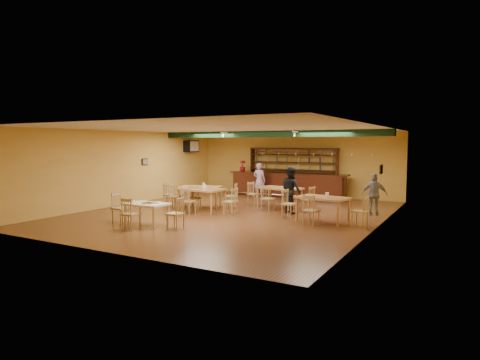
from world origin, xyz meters
The scene contains 23 objects.
floor centered at (0.00, 0.00, 0.00)m, with size 12.00×12.00×0.00m, color #512D17.
ceiling_beam centered at (0.00, 2.80, 2.87)m, with size 10.00×0.30×0.25m, color black.
track_rail_left centered at (-1.80, 3.40, 2.94)m, with size 0.05×2.50×0.05m, color white.
track_rail_right centered at (1.40, 3.40, 2.94)m, with size 0.05×2.50×0.05m, color white.
ac_unit centered at (-4.80, 4.20, 2.35)m, with size 0.34×0.70×0.48m, color white.
picture_left centered at (-4.97, 1.00, 1.70)m, with size 0.04×0.34×0.28m, color black.
picture_right centered at (4.97, 0.50, 1.70)m, with size 0.04×0.34×0.28m, color black.
bar_counter centered at (-0.06, 5.15, 0.56)m, with size 5.62×0.85×1.13m, color black.
back_bar_hutch centered at (-0.06, 5.78, 1.14)m, with size 4.35×0.40×2.28m, color black.
poinsettia centered at (-2.42, 5.15, 1.39)m, with size 0.30×0.30×0.53m, color maroon.
dining_table_a centered at (-1.88, 0.70, 0.40)m, with size 1.61×0.97×0.81m, color #A86C3B.
dining_table_b centered at (1.00, 1.87, 0.41)m, with size 1.63×0.98×0.81m, color #A86C3B.
dining_table_c centered at (-1.25, -0.12, 0.42)m, with size 1.67×1.00×0.84m, color #A86C3B.
dining_table_d centered at (3.28, 0.06, 0.40)m, with size 1.59×0.95×0.79m, color #A86C3B.
near_table centered at (-1.16, -3.18, 0.34)m, with size 1.28×0.83×0.69m, color beige.
pizza_tray centered at (-1.07, -3.18, 0.70)m, with size 0.40×0.40×0.01m, color silver.
parmesan_shaker centered at (-1.57, -3.32, 0.74)m, with size 0.07×0.07×0.11m, color #EAE5C6.
napkin_stack centered at (-0.84, -3.00, 0.70)m, with size 0.20×0.15×0.03m, color white.
pizza_server centered at (-0.93, -3.14, 0.71)m, with size 0.32×0.09×0.00m, color silver.
side_plate centered at (-0.65, -3.36, 0.69)m, with size 0.22×0.22×0.01m, color white.
patron_bar centered at (-1.09, 4.33, 0.80)m, with size 0.59×0.38×1.61m, color #9251B0.
patron_right_a centered at (1.80, 1.07, 0.83)m, with size 0.81×0.63×1.66m, color black.
patron_right_b centered at (4.48, 2.06, 0.73)m, with size 0.85×0.36×1.46m, color slate.
Camera 1 is at (7.39, -12.70, 2.48)m, focal length 31.21 mm.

